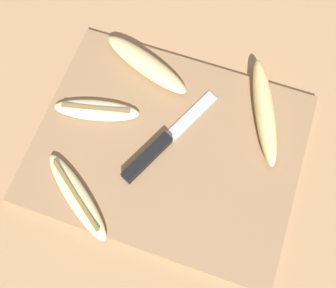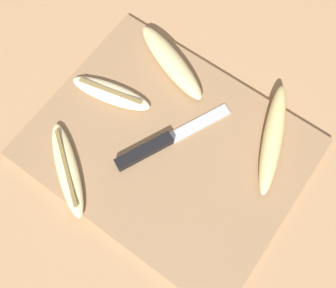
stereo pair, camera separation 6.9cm
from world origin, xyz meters
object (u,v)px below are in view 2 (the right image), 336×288
(banana_golden_short, at_px, (273,138))
(banana_soft_right, at_px, (67,169))
(banana_bright_far, at_px, (111,93))
(knife, at_px, (154,146))
(banana_mellow_near, at_px, (171,62))

(banana_golden_short, bearing_deg, banana_soft_right, -135.70)
(banana_bright_far, bearing_deg, knife, -16.55)
(banana_golden_short, bearing_deg, banana_mellow_near, 174.53)
(banana_bright_far, relative_size, banana_golden_short, 0.78)
(banana_mellow_near, distance_m, banana_bright_far, 0.13)
(knife, relative_size, banana_bright_far, 1.34)
(banana_bright_far, bearing_deg, banana_golden_short, 18.02)
(banana_mellow_near, relative_size, banana_golden_short, 0.93)
(knife, relative_size, banana_mellow_near, 1.12)
(banana_bright_far, xyz_separation_m, banana_golden_short, (0.29, 0.09, 0.01))
(knife, relative_size, banana_soft_right, 1.31)
(banana_mellow_near, bearing_deg, banana_soft_right, -94.98)
(knife, height_order, banana_golden_short, banana_golden_short)
(banana_mellow_near, relative_size, banana_soft_right, 1.16)
(knife, height_order, banana_mellow_near, banana_mellow_near)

